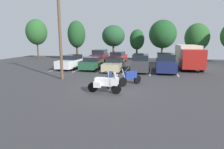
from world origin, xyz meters
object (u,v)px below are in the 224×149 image
(motorcycle_second, at_px, (130,77))
(car_charcoal, at_px, (141,63))
(car_champagne, at_px, (114,64))
(box_truck, at_px, (189,56))
(car_white, at_px, (72,62))
(car_navy, at_px, (165,63))
(car_far_red, at_px, (117,57))
(car_far_maroon, at_px, (100,56))
(motorcycle_third, at_px, (109,78))
(motorcycle_touring, at_px, (106,83))
(car_green, at_px, (92,63))
(utility_pole, at_px, (60,25))

(motorcycle_second, xyz_separation_m, car_charcoal, (0.26, 6.46, 0.29))
(car_champagne, bearing_deg, box_truck, 21.15)
(car_white, distance_m, box_truck, 13.60)
(car_navy, height_order, car_far_red, car_navy)
(car_far_maroon, bearing_deg, box_truck, -17.63)
(motorcycle_third, relative_size, car_white, 0.43)
(motorcycle_touring, distance_m, car_green, 10.05)
(car_white, distance_m, car_charcoal, 8.04)
(car_far_red, xyz_separation_m, utility_pole, (-2.44, -12.45, 3.82))
(car_white, bearing_deg, motorcycle_second, -40.61)
(motorcycle_touring, bearing_deg, car_far_maroon, 107.70)
(car_charcoal, bearing_deg, car_champagne, -175.78)
(car_white, height_order, car_charcoal, car_charcoal)
(car_navy, xyz_separation_m, utility_pole, (-8.90, -5.86, 3.64))
(motorcycle_third, relative_size, car_champagne, 0.45)
(car_champagne, bearing_deg, motorcycle_second, -67.48)
(car_green, height_order, car_far_maroon, car_far_maroon)
(car_charcoal, bearing_deg, car_far_red, 119.63)
(box_truck, bearing_deg, motorcycle_third, -124.96)
(motorcycle_touring, distance_m, car_champagne, 8.85)
(motorcycle_second, height_order, car_charcoal, car_charcoal)
(car_navy, relative_size, box_truck, 0.76)
(car_navy, xyz_separation_m, car_far_maroon, (-9.11, 6.45, -0.02))
(motorcycle_second, height_order, car_navy, car_navy)
(motorcycle_second, xyz_separation_m, car_navy, (2.85, 6.68, 0.33))
(box_truck, relative_size, utility_pole, 0.70)
(car_green, relative_size, car_far_red, 0.89)
(motorcycle_touring, bearing_deg, car_navy, 65.83)
(car_champagne, height_order, box_truck, box_truck)
(motorcycle_third, distance_m, car_far_red, 14.06)
(car_champagne, distance_m, utility_pole, 7.52)
(car_charcoal, xyz_separation_m, car_far_red, (-3.87, 6.81, -0.14))
(car_far_maroon, height_order, utility_pole, utility_pole)
(motorcycle_second, distance_m, utility_pole, 7.28)
(motorcycle_third, distance_m, car_white, 9.65)
(car_far_maroon, height_order, car_far_red, car_far_maroon)
(car_champagne, bearing_deg, car_green, 170.47)
(car_charcoal, relative_size, car_navy, 0.96)
(motorcycle_touring, bearing_deg, utility_pole, 145.19)
(motorcycle_third, xyz_separation_m, car_white, (-6.31, 7.30, 0.16))
(motorcycle_second, relative_size, box_truck, 0.28)
(car_white, distance_m, car_green, 2.48)
(car_white, height_order, box_truck, box_truck)
(motorcycle_third, xyz_separation_m, car_far_maroon, (-4.79, 13.76, 0.31))
(motorcycle_second, relative_size, car_white, 0.35)
(car_white, distance_m, car_far_red, 7.80)
(motorcycle_third, height_order, car_white, car_white)
(motorcycle_touring, distance_m, motorcycle_second, 2.81)
(car_far_maroon, bearing_deg, car_far_red, 2.78)
(motorcycle_third, relative_size, car_far_maroon, 0.48)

